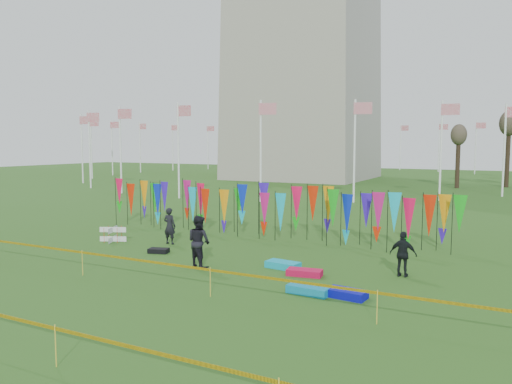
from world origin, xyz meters
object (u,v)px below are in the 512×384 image
at_px(kite_bag_black, 159,251).
at_px(person_mid, 199,241).
at_px(kite_bag_turquoise, 283,265).
at_px(kite_bag_blue, 347,294).
at_px(person_left, 170,226).
at_px(kite_bag_red, 305,272).
at_px(person_right, 403,254).
at_px(kite_bag_teal, 309,290).
at_px(box_kite, 113,234).

bearing_deg(kite_bag_black, person_mid, -23.41).
bearing_deg(kite_bag_turquoise, person_mid, -155.44).
bearing_deg(kite_bag_blue, person_left, 157.22).
bearing_deg(person_mid, kite_bag_red, -154.18).
bearing_deg(kite_bag_turquoise, kite_bag_blue, -36.69).
relative_size(person_mid, kite_bag_black, 2.35).
xyz_separation_m(person_left, person_right, (10.64, -0.85, -0.05)).
bearing_deg(kite_bag_blue, kite_bag_red, 139.77).
bearing_deg(kite_bag_turquoise, person_left, 165.39).
bearing_deg(person_left, kite_bag_black, 111.71).
bearing_deg(person_left, kite_bag_teal, 152.65).
bearing_deg(person_right, kite_bag_teal, 60.27).
relative_size(person_right, kite_bag_blue, 1.36).
bearing_deg(person_right, kite_bag_black, 8.29).
bearing_deg(kite_bag_black, box_kite, 164.78).
xyz_separation_m(person_left, kite_bag_teal, (8.48, -4.19, -0.72)).
distance_m(person_left, person_mid, 4.69).
bearing_deg(kite_bag_teal, box_kite, 163.12).
relative_size(person_right, kite_bag_teal, 1.21).
distance_m(kite_bag_black, kite_bag_teal, 8.13).
xyz_separation_m(kite_bag_turquoise, kite_bag_black, (-5.74, -0.05, -0.03)).
height_order(kite_bag_black, kite_bag_teal, kite_bag_teal).
distance_m(kite_bag_turquoise, kite_bag_blue, 3.95).
bearing_deg(person_right, person_left, -1.38).
relative_size(person_mid, kite_bag_red, 1.60).
bearing_deg(kite_bag_black, kite_bag_red, -4.73).
relative_size(kite_bag_turquoise, kite_bag_red, 1.02).
bearing_deg(kite_bag_blue, person_mid, 170.01).
bearing_deg(person_right, kite_bag_turquoise, 14.50).
relative_size(kite_bag_turquoise, kite_bag_blue, 1.07).
distance_m(box_kite, kite_bag_teal, 11.68).
height_order(kite_bag_red, kite_bag_black, kite_bag_red).
bearing_deg(box_kite, person_left, 16.54).
distance_m(box_kite, person_mid, 6.71).
bearing_deg(kite_bag_turquoise, person_right, 11.31).
distance_m(person_left, person_right, 10.68).
xyz_separation_m(person_mid, person_right, (7.02, 2.14, -0.18)).
xyz_separation_m(person_right, kite_bag_teal, (-2.17, -3.34, -0.67)).
xyz_separation_m(box_kite, kite_bag_blue, (12.33, -3.24, -0.23)).
relative_size(kite_bag_turquoise, kite_bag_black, 1.50).
height_order(person_right, kite_bag_blue, person_right).
distance_m(person_mid, kite_bag_turquoise, 3.24).
bearing_deg(kite_bag_turquoise, kite_bag_teal, -51.27).
height_order(person_right, kite_bag_teal, person_right).
height_order(person_left, kite_bag_black, person_left).
distance_m(person_right, kite_bag_red, 3.47).
bearing_deg(person_right, kite_bag_blue, 75.64).
xyz_separation_m(kite_bag_turquoise, kite_bag_teal, (2.01, -2.51, 0.00)).
distance_m(person_mid, kite_bag_black, 3.27).
bearing_deg(kite_bag_black, person_left, 112.73).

